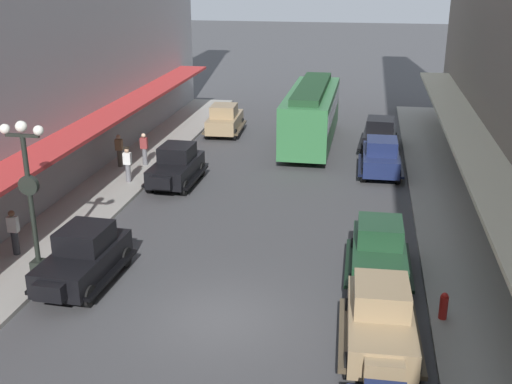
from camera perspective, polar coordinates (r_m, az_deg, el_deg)
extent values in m
plane|color=#424244|center=(18.82, -3.24, -11.35)|extent=(200.00, 200.00, 0.00)
cube|color=#99968E|center=(18.76, 20.27, -12.55)|extent=(3.00, 60.00, 0.15)
cube|color=#997F5B|center=(17.41, 11.12, -11.70)|extent=(1.84, 3.96, 0.80)
cube|color=#997F5B|center=(17.25, 11.25, -9.14)|extent=(1.50, 1.75, 0.70)
cube|color=#8C9EA8|center=(17.25, 11.25, -9.14)|extent=(1.43, 1.71, 0.42)
cube|color=#997F5B|center=(15.61, 11.49, -15.62)|extent=(0.95, 0.39, 0.52)
cube|color=#4C3F2D|center=(17.67, 14.20, -12.67)|extent=(0.36, 3.52, 0.12)
cube|color=#4C3F2D|center=(17.54, 7.88, -12.47)|extent=(0.36, 3.52, 0.12)
cylinder|color=black|center=(16.57, 14.13, -15.42)|extent=(0.24, 0.69, 0.68)
cylinder|color=black|center=(16.45, 8.33, -15.26)|extent=(0.24, 0.69, 0.68)
cylinder|color=black|center=(18.86, 13.35, -10.65)|extent=(0.24, 0.69, 0.68)
cylinder|color=black|center=(18.75, 8.36, -10.47)|extent=(0.24, 0.69, 0.68)
cube|color=#19234C|center=(31.51, 11.18, 2.89)|extent=(1.75, 3.92, 0.80)
cube|color=#19234C|center=(31.07, 11.28, 4.08)|extent=(1.46, 1.72, 0.70)
cube|color=#8C9EA8|center=(31.07, 11.28, 4.08)|extent=(1.39, 1.68, 0.42)
cube|color=#19234C|center=(33.54, 11.10, 4.02)|extent=(0.94, 0.37, 0.52)
cube|color=black|center=(31.58, 9.42, 2.43)|extent=(0.29, 3.51, 0.12)
cube|color=black|center=(31.66, 12.86, 2.24)|extent=(0.29, 3.51, 0.12)
cylinder|color=black|center=(32.91, 9.67, 2.99)|extent=(0.23, 0.68, 0.68)
cylinder|color=black|center=(32.98, 12.48, 2.83)|extent=(0.23, 0.68, 0.68)
cylinder|color=black|center=(30.31, 9.66, 1.51)|extent=(0.23, 0.68, 0.68)
cylinder|color=black|center=(30.38, 12.71, 1.34)|extent=(0.23, 0.68, 0.68)
cube|color=#997F5B|center=(38.47, -2.83, 6.33)|extent=(1.88, 3.97, 0.80)
cube|color=#997F5B|center=(38.06, -2.91, 7.34)|extent=(1.52, 1.76, 0.70)
cube|color=#8C9EA8|center=(38.06, -2.91, 7.34)|extent=(1.44, 1.73, 0.42)
cube|color=#997F5B|center=(40.50, -2.30, 7.10)|extent=(0.95, 0.40, 0.52)
cube|color=#4C3F2D|center=(38.72, -4.21, 5.90)|extent=(0.40, 3.52, 0.12)
cube|color=#4C3F2D|center=(38.39, -1.42, 5.82)|extent=(0.40, 3.52, 0.12)
cylinder|color=black|center=(40.01, -3.62, 6.25)|extent=(0.25, 0.69, 0.68)
cylinder|color=black|center=(39.74, -1.32, 6.19)|extent=(0.25, 0.69, 0.68)
cylinder|color=black|center=(37.42, -4.41, 5.27)|extent=(0.25, 0.69, 0.68)
cylinder|color=black|center=(37.13, -1.95, 5.20)|extent=(0.25, 0.69, 0.68)
cube|color=black|center=(29.67, -7.22, 2.05)|extent=(1.77, 3.93, 0.80)
cube|color=black|center=(29.68, -7.13, 3.58)|extent=(1.47, 1.73, 0.70)
cube|color=#8C9EA8|center=(29.68, -7.13, 3.58)|extent=(1.40, 1.69, 0.42)
cube|color=black|center=(27.75, -8.57, 0.82)|extent=(0.94, 0.38, 0.52)
cube|color=black|center=(29.49, -5.44, 1.36)|extent=(0.30, 3.51, 0.12)
cube|color=black|center=(30.07, -8.92, 1.57)|extent=(0.30, 3.51, 0.12)
cylinder|color=black|center=(28.33, -6.48, 0.36)|extent=(0.23, 0.68, 0.68)
cylinder|color=black|center=(28.84, -9.54, 0.56)|extent=(0.23, 0.68, 0.68)
cylinder|color=black|center=(30.80, -4.98, 2.03)|extent=(0.23, 0.68, 0.68)
cylinder|color=black|center=(31.27, -7.83, 2.19)|extent=(0.23, 0.68, 0.68)
cube|color=black|center=(21.15, -15.29, -6.09)|extent=(1.86, 3.97, 0.80)
cube|color=black|center=(21.04, -15.17, -3.97)|extent=(1.51, 1.76, 0.70)
cube|color=#8C9EA8|center=(21.04, -15.17, -3.97)|extent=(1.44, 1.72, 0.42)
cube|color=black|center=(19.49, -18.16, -8.58)|extent=(0.95, 0.40, 0.52)
cube|color=black|center=(20.88, -12.88, -7.19)|extent=(0.39, 3.52, 0.12)
cube|color=black|center=(21.72, -17.46, -6.55)|extent=(0.39, 3.52, 0.12)
cylinder|color=black|center=(19.91, -14.89, -9.06)|extent=(0.25, 0.69, 0.68)
cylinder|color=black|center=(20.65, -18.93, -8.40)|extent=(0.25, 0.69, 0.68)
cylinder|color=black|center=(22.08, -11.73, -5.79)|extent=(0.25, 0.69, 0.68)
cylinder|color=black|center=(22.75, -15.47, -5.32)|extent=(0.25, 0.69, 0.68)
cube|color=black|center=(35.71, 11.09, 4.91)|extent=(1.89, 3.98, 0.80)
cube|color=black|center=(35.29, 11.16, 5.98)|extent=(1.52, 1.77, 0.70)
cube|color=#8C9EA8|center=(35.29, 11.16, 5.98)|extent=(1.45, 1.73, 0.42)
cube|color=black|center=(37.76, 11.23, 5.79)|extent=(0.95, 0.40, 0.52)
cube|color=black|center=(35.83, 9.54, 4.52)|extent=(0.41, 3.52, 0.12)
cube|color=black|center=(35.79, 12.58, 4.30)|extent=(0.41, 3.52, 0.12)
cylinder|color=black|center=(37.16, 9.89, 4.93)|extent=(0.25, 0.69, 0.68)
cylinder|color=black|center=(37.13, 12.39, 4.74)|extent=(0.25, 0.69, 0.68)
cylinder|color=black|center=(34.53, 9.62, 3.80)|extent=(0.25, 0.69, 0.68)
cylinder|color=black|center=(34.49, 12.30, 3.60)|extent=(0.25, 0.69, 0.68)
cube|color=#193D23|center=(21.20, 11.01, -5.66)|extent=(1.75, 3.92, 0.80)
cube|color=#193D23|center=(21.12, 11.13, -3.53)|extent=(1.46, 1.72, 0.70)
cube|color=#8C9EA8|center=(21.12, 11.13, -3.53)|extent=(1.39, 1.68, 0.42)
cube|color=#193D23|center=(19.27, 11.13, -8.23)|extent=(0.94, 0.37, 0.52)
cube|color=black|center=(21.40, 13.51, -6.55)|extent=(0.28, 3.51, 0.12)
cube|color=black|center=(21.32, 8.39, -6.30)|extent=(0.28, 3.51, 0.12)
cylinder|color=black|center=(20.21, 13.31, -8.45)|extent=(0.23, 0.68, 0.68)
cylinder|color=black|center=(20.14, 8.69, -8.22)|extent=(0.23, 0.68, 0.68)
cylinder|color=black|center=(22.65, 12.93, -5.20)|extent=(0.23, 0.68, 0.68)
cylinder|color=black|center=(22.59, 8.83, -4.98)|extent=(0.23, 0.68, 0.68)
cube|color=#33723F|center=(35.86, 5.01, 6.93)|extent=(2.57, 9.62, 2.70)
cube|color=#1C3F23|center=(35.55, 5.08, 9.33)|extent=(1.56, 8.65, 0.36)
cube|color=#8C9EA8|center=(35.76, 5.03, 7.67)|extent=(2.59, 8.85, 0.95)
cube|color=black|center=(33.48, 4.43, 3.26)|extent=(2.01, 1.21, 0.40)
cube|color=black|center=(39.01, 5.36, 5.64)|extent=(2.01, 1.21, 0.40)
cube|color=black|center=(21.98, -18.96, -6.45)|extent=(0.44, 0.44, 0.50)
cylinder|color=black|center=(21.09, -19.66, -0.70)|extent=(0.16, 0.16, 4.20)
cube|color=black|center=(20.49, -20.34, 4.80)|extent=(1.10, 0.10, 0.10)
sphere|color=white|center=(20.73, -21.72, 5.31)|extent=(0.32, 0.32, 0.32)
sphere|color=white|center=(20.18, -19.04, 5.27)|extent=(0.32, 0.32, 0.32)
sphere|color=white|center=(20.43, -20.43, 5.56)|extent=(0.36, 0.36, 0.36)
cylinder|color=black|center=(20.93, -19.82, 0.58)|extent=(0.64, 0.18, 0.64)
cylinder|color=silver|center=(21.01, -19.69, 0.67)|extent=(0.56, 0.02, 0.56)
cylinder|color=#B21E19|center=(19.13, 16.56, -9.95)|extent=(0.24, 0.24, 0.70)
sphere|color=#B21E19|center=(18.95, 16.67, -8.98)|extent=(0.20, 0.20, 0.20)
cylinder|color=#4C4238|center=(32.41, -12.18, 2.99)|extent=(0.24, 0.24, 0.85)
cube|color=#8C6647|center=(32.21, -12.27, 4.19)|extent=(0.36, 0.22, 0.56)
sphere|color=tan|center=(32.11, -12.32, 4.88)|extent=(0.22, 0.22, 0.22)
cylinder|color=slate|center=(30.04, -11.45, 1.70)|extent=(0.24, 0.24, 0.85)
cube|color=white|center=(29.83, -11.55, 2.99)|extent=(0.36, 0.22, 0.56)
sphere|color=tan|center=(29.72, -11.60, 3.72)|extent=(0.22, 0.22, 0.22)
cylinder|color=black|center=(29.69, -11.61, 3.95)|extent=(0.28, 0.28, 0.04)
cylinder|color=slate|center=(32.44, -10.00, 3.16)|extent=(0.24, 0.24, 0.85)
cube|color=maroon|center=(32.25, -10.08, 4.36)|extent=(0.36, 0.22, 0.56)
sphere|color=beige|center=(32.15, -10.12, 5.04)|extent=(0.22, 0.22, 0.22)
cylinder|color=#2D2D33|center=(23.67, -20.88, -4.31)|extent=(0.24, 0.24, 0.85)
cube|color=white|center=(23.41, -21.09, -2.73)|extent=(0.36, 0.22, 0.56)
sphere|color=brown|center=(23.27, -21.21, -1.82)|extent=(0.22, 0.22, 0.22)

